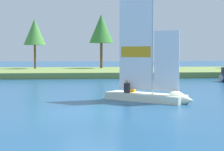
% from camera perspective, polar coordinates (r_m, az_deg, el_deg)
% --- Properties ---
extents(ground_plane, '(200.00, 200.00, 0.00)m').
position_cam_1_polar(ground_plane, '(16.00, -3.28, -5.84)').
color(ground_plane, navy).
extents(shore_bank, '(80.00, 15.08, 0.62)m').
position_cam_1_polar(shore_bank, '(43.94, -4.47, 0.56)').
color(shore_bank, olive).
rests_on(shore_bank, ground).
extents(shoreline_tree_left, '(2.82, 2.82, 6.38)m').
position_cam_1_polar(shoreline_tree_left, '(47.52, -12.14, 6.74)').
color(shoreline_tree_left, brown).
rests_on(shoreline_tree_left, shore_bank).
extents(shoreline_tree_midleft, '(3.20, 3.20, 7.13)m').
position_cam_1_polar(shoreline_tree_midleft, '(47.95, -1.71, 7.40)').
color(shoreline_tree_midleft, brown).
rests_on(shoreline_tree_midleft, shore_bank).
extents(sailboat, '(4.72, 4.17, 6.68)m').
position_cam_1_polar(sailboat, '(19.45, 7.19, -2.63)').
color(sailboat, silver).
rests_on(sailboat, ground).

